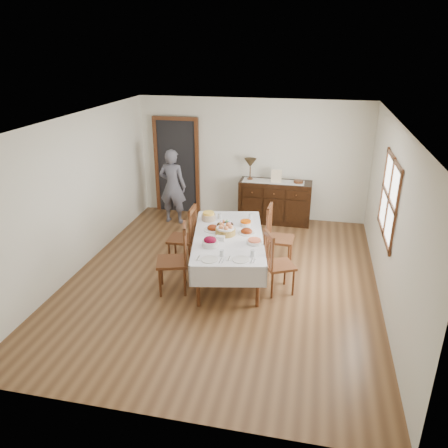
% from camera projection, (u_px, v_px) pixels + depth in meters
% --- Properties ---
extents(ground, '(6.00, 6.00, 0.00)m').
position_uv_depth(ground, '(223.00, 279.00, 7.29)').
color(ground, brown).
extents(room_shell, '(5.02, 6.02, 2.65)m').
position_uv_depth(room_shell, '(219.00, 177.00, 7.07)').
color(room_shell, silver).
rests_on(room_shell, ground).
extents(dining_table, '(1.52, 2.36, 0.75)m').
position_uv_depth(dining_table, '(228.00, 240.00, 7.13)').
color(dining_table, silver).
rests_on(dining_table, ground).
extents(chair_left_near, '(0.58, 0.58, 1.12)m').
position_uv_depth(chair_left_near, '(176.00, 258.00, 6.75)').
color(chair_left_near, '#512A15').
rests_on(chair_left_near, ground).
extents(chair_left_far, '(0.46, 0.46, 1.08)m').
position_uv_depth(chair_left_far, '(185.00, 236.00, 7.58)').
color(chair_left_far, '#512A15').
rests_on(chair_left_far, ground).
extents(chair_right_near, '(0.57, 0.57, 1.03)m').
position_uv_depth(chair_right_near, '(276.00, 262.00, 6.72)').
color(chair_right_near, '#512A15').
rests_on(chair_right_near, ground).
extents(chair_right_far, '(0.47, 0.47, 1.09)m').
position_uv_depth(chair_right_far, '(277.00, 235.00, 7.58)').
color(chair_right_far, '#512A15').
rests_on(chair_right_far, ground).
extents(sideboard, '(1.53, 0.56, 0.92)m').
position_uv_depth(sideboard, '(275.00, 202.00, 9.46)').
color(sideboard, black).
rests_on(sideboard, ground).
extents(person, '(0.56, 0.38, 1.73)m').
position_uv_depth(person, '(173.00, 184.00, 9.30)').
color(person, '#545461').
rests_on(person, ground).
extents(bread_basket, '(0.33, 0.33, 0.18)m').
position_uv_depth(bread_basket, '(225.00, 230.00, 7.10)').
color(bread_basket, olive).
rests_on(bread_basket, dining_table).
extents(egg_basket, '(0.29, 0.29, 0.10)m').
position_uv_depth(egg_basket, '(225.00, 225.00, 7.40)').
color(egg_basket, black).
rests_on(egg_basket, dining_table).
extents(ham_platter_a, '(0.30, 0.30, 0.11)m').
position_uv_depth(ham_platter_a, '(213.00, 228.00, 7.28)').
color(ham_platter_a, silver).
rests_on(ham_platter_a, dining_table).
extents(ham_platter_b, '(0.27, 0.27, 0.11)m').
position_uv_depth(ham_platter_b, '(247.00, 232.00, 7.15)').
color(ham_platter_b, silver).
rests_on(ham_platter_b, dining_table).
extents(beet_bowl, '(0.26, 0.26, 0.15)m').
position_uv_depth(beet_bowl, '(210.00, 242.00, 6.70)').
color(beet_bowl, silver).
rests_on(beet_bowl, dining_table).
extents(carrot_bowl, '(0.20, 0.20, 0.09)m').
position_uv_depth(carrot_bowl, '(246.00, 223.00, 7.45)').
color(carrot_bowl, silver).
rests_on(carrot_bowl, dining_table).
extents(pineapple_bowl, '(0.24, 0.24, 0.15)m').
position_uv_depth(pineapple_bowl, '(209.00, 216.00, 7.68)').
color(pineapple_bowl, tan).
rests_on(pineapple_bowl, dining_table).
extents(casserole_dish, '(0.25, 0.25, 0.07)m').
position_uv_depth(casserole_dish, '(254.00, 242.00, 6.79)').
color(casserole_dish, silver).
rests_on(casserole_dish, dining_table).
extents(butter_dish, '(0.15, 0.12, 0.07)m').
position_uv_depth(butter_dish, '(220.00, 238.00, 6.90)').
color(butter_dish, silver).
rests_on(butter_dish, dining_table).
extents(setting_left, '(0.44, 0.31, 0.10)m').
position_uv_depth(setting_left, '(213.00, 257.00, 6.32)').
color(setting_left, silver).
rests_on(setting_left, dining_table).
extents(setting_right, '(0.44, 0.31, 0.10)m').
position_uv_depth(setting_right, '(244.00, 257.00, 6.31)').
color(setting_right, silver).
rests_on(setting_right, dining_table).
extents(glass_far_a, '(0.07, 0.07, 0.11)m').
position_uv_depth(glass_far_a, '(220.00, 216.00, 7.74)').
color(glass_far_a, silver).
rests_on(glass_far_a, dining_table).
extents(glass_far_b, '(0.07, 0.07, 0.11)m').
position_uv_depth(glass_far_b, '(250.00, 216.00, 7.72)').
color(glass_far_b, silver).
rests_on(glass_far_b, dining_table).
extents(runner, '(1.30, 0.35, 0.01)m').
position_uv_depth(runner, '(273.00, 181.00, 9.27)').
color(runner, silver).
rests_on(runner, sideboard).
extents(table_lamp, '(0.26, 0.26, 0.46)m').
position_uv_depth(table_lamp, '(250.00, 163.00, 9.28)').
color(table_lamp, brown).
rests_on(table_lamp, sideboard).
extents(picture_frame, '(0.22, 0.08, 0.28)m').
position_uv_depth(picture_frame, '(276.00, 176.00, 9.15)').
color(picture_frame, beige).
rests_on(picture_frame, sideboard).
extents(deco_bowl, '(0.20, 0.20, 0.06)m').
position_uv_depth(deco_bowl, '(298.00, 182.00, 9.16)').
color(deco_bowl, '#512A15').
rests_on(deco_bowl, sideboard).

